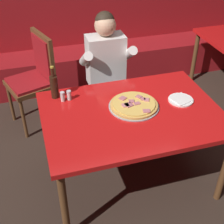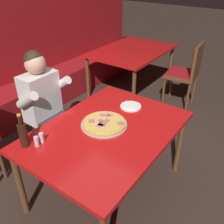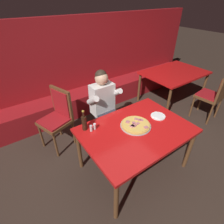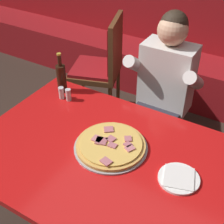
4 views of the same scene
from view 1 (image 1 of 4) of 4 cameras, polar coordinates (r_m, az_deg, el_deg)
The scene contains 11 objects.
ground_plane at distance 3.00m, azimuth 3.12°, elevation -11.63°, with size 24.00×24.00×0.00m, color #33261E.
booth_wall_panel at distance 4.34m, azimuth -6.39°, elevation 18.61°, with size 6.80×0.16×1.90m, color maroon.
booth_bench at distance 4.31m, azimuth -4.93°, elevation 8.26°, with size 6.46×0.48×0.46m, color maroon.
main_dining_table at distance 2.55m, azimuth 3.60°, elevation -1.22°, with size 1.43×1.03×0.75m.
pizza at distance 2.55m, azimuth 4.02°, elevation 1.29°, with size 0.41×0.41×0.05m.
plate_white_paper at distance 2.69m, azimuth 12.46°, elevation 2.20°, with size 0.21×0.21×0.02m.
beer_bottle at distance 2.67m, azimuth -10.53°, elevation 4.70°, with size 0.07×0.07×0.29m.
shaker_red_pepper_flakes at distance 2.64m, azimuth -9.01°, elevation 2.73°, with size 0.04×0.04×0.09m.
shaker_black_pepper at distance 2.65m, azimuth -7.85°, elevation 2.98°, with size 0.04×0.04×0.09m.
diner_seated_blue_shirt at distance 3.19m, azimuth -0.74°, elevation 7.64°, with size 0.53×0.53×1.27m.
dining_chair_near_left at distance 3.43m, azimuth -13.80°, elevation 6.71°, with size 0.56×0.56×1.03m.
Camera 1 is at (-0.73, -1.91, 2.20)m, focal length 50.00 mm.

